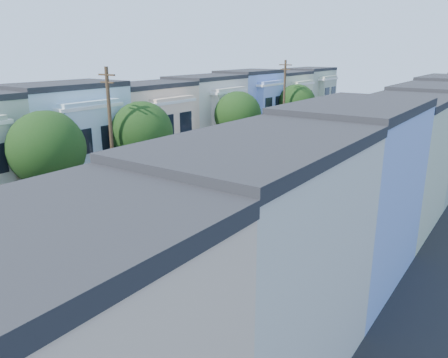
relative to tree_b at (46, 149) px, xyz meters
name	(u,v)px	position (x,y,z in m)	size (l,w,h in m)	color
ground	(160,237)	(6.30, 3.14, -5.37)	(160.00, 160.00, 0.00)	black
road_slab	(276,181)	(6.30, 18.14, -5.36)	(12.00, 70.00, 0.02)	black
curb_left	(221,170)	(0.25, 18.14, -5.29)	(0.30, 70.00, 0.15)	gray
curb_right	(342,192)	(12.35, 18.14, -5.29)	(0.30, 70.00, 0.15)	gray
sidewalk_left	(211,168)	(-1.05, 18.14, -5.29)	(2.60, 70.00, 0.15)	gray
sidewalk_right	(357,195)	(13.65, 18.14, -5.29)	(2.60, 70.00, 0.15)	gray
centerline	(276,181)	(6.30, 18.14, -5.37)	(0.12, 70.00, 0.01)	gold
townhouse_row_left	(181,163)	(-4.85, 18.14, -5.37)	(5.00, 70.00, 8.50)	beige
townhouse_row_right	(407,205)	(17.45, 18.14, -5.37)	(5.00, 70.00, 8.50)	beige
tree_b	(46,149)	(0.00, 0.00, 0.00)	(4.70, 4.70, 7.74)	black
tree_c	(141,133)	(0.00, 8.06, -0.17)	(4.70, 4.70, 7.57)	black
tree_d	(237,115)	(0.00, 21.18, -0.38)	(4.70, 4.70, 7.36)	black
tree_e	(296,104)	(0.00, 34.30, -0.47)	(4.70, 4.70, 7.27)	black
tree_far_r	(402,124)	(13.20, 32.22, -1.47)	(3.10, 3.10, 5.50)	black
utility_pole_near	(111,139)	(0.00, 5.14, -0.22)	(1.60, 0.26, 10.00)	#42301E
utility_pole_far	(284,104)	(0.00, 31.14, -0.22)	(1.60, 0.26, 10.00)	#42301E
fedex_truck	(238,190)	(7.59, 9.98, -3.82)	(2.22, 5.78, 2.77)	white
lead_sedan	(306,175)	(8.75, 19.02, -4.67)	(2.30, 4.99, 1.39)	black
parked_left_c	(104,211)	(1.40, 2.83, -4.63)	(1.74, 4.55, 1.48)	#B6B9BC
parked_left_d	(210,172)	(1.40, 14.83, -4.61)	(1.78, 4.65, 1.51)	#4E1807
parked_right_a	(90,330)	(11.20, -6.05, -4.73)	(1.79, 4.26, 1.28)	#53565C
parked_right_b	(212,254)	(11.20, 2.02, -4.72)	(1.81, 4.32, 1.30)	#BDBDBD
parked_right_c	(336,178)	(11.20, 19.64, -4.67)	(1.66, 4.33, 1.40)	black
parked_right_d	(371,157)	(11.20, 29.20, -4.70)	(1.86, 4.42, 1.33)	black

